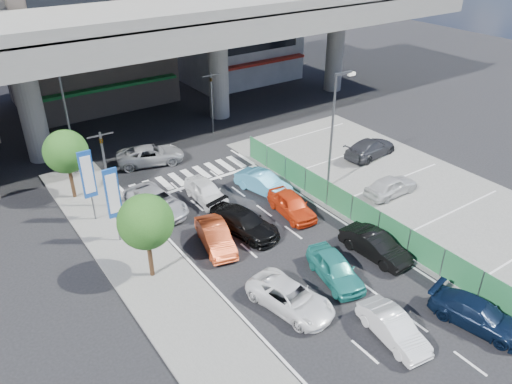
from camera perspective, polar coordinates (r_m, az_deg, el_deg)
ground at (r=27.15m, az=5.60°, el=-8.62°), size 120.00×120.00×0.00m
parking_lot at (r=35.20m, az=17.38°, el=-0.24°), size 12.00×28.00×0.06m
sidewalk_left at (r=26.99m, az=-11.73°, el=-9.31°), size 4.00×30.00×0.12m
fence_run at (r=30.34m, az=12.19°, el=-2.64°), size 0.16×22.00×1.80m
expressway at (r=41.33m, az=-14.59°, el=17.54°), size 64.00×14.00×10.75m
building_center at (r=51.80m, az=-19.15°, el=17.74°), size 14.00×10.90×15.00m
building_east at (r=57.69m, az=-2.59°, el=18.77°), size 12.00×10.90×12.00m
traffic_light_left at (r=31.78m, az=-17.10°, el=4.45°), size 1.60×1.24×5.20m
traffic_light_right at (r=42.15m, az=-5.14°, el=11.75°), size 1.60×1.24×5.20m
street_lamp_right at (r=32.93m, az=8.98°, el=7.89°), size 1.65×0.22×8.00m
street_lamp_left at (r=36.86m, az=-20.64°, el=8.71°), size 1.65×0.22×8.00m
signboard_near at (r=28.46m, az=-16.02°, el=-0.39°), size 0.80×0.14×4.70m
signboard_far at (r=30.94m, az=-18.66°, el=1.68°), size 0.80×0.14×4.70m
tree_near at (r=25.07m, az=-12.49°, el=-3.37°), size 2.80×2.80×4.80m
tree_far at (r=33.87m, az=-20.92°, el=4.32°), size 2.80×2.80×4.80m
hatch_white_back_mid at (r=23.63m, az=15.41°, el=-14.73°), size 1.79×3.92×1.24m
minivan_navy_back at (r=25.52m, az=24.00°, el=-12.66°), size 2.69×4.64×1.27m
sedan_white_mid_left at (r=24.33m, az=3.98°, el=-11.95°), size 2.91×4.83×1.25m
taxi_teal_mid at (r=26.20m, az=9.05°, el=-8.61°), size 2.47×4.31×1.38m
hatch_black_mid_right at (r=28.25m, az=13.45°, el=-5.96°), size 1.72×4.27×1.38m
taxi_orange_left at (r=28.31m, az=-4.66°, el=-5.11°), size 2.34×4.29×1.34m
sedan_black_mid at (r=29.42m, az=-1.40°, el=-3.48°), size 2.97×5.07×1.38m
taxi_orange_right at (r=31.20m, az=4.11°, el=-1.46°), size 2.09×4.21×1.38m
wagon_silver_front_left at (r=32.05m, az=-11.37°, el=-1.11°), size 2.96×5.24×1.38m
sedan_white_front_mid at (r=32.74m, az=-5.70°, el=0.06°), size 1.75×4.10×1.38m
kei_truck_front_right at (r=33.61m, az=0.84°, el=1.05°), size 2.42×4.42×1.38m
crossing_wagon_silver at (r=38.37m, az=-11.96°, el=4.17°), size 5.43×3.60×1.39m
parked_sedan_white at (r=34.36m, az=15.16°, el=0.69°), size 3.97×1.63×1.35m
parked_sedan_dgrey at (r=39.54m, az=12.93°, el=4.93°), size 5.00×2.56×1.39m
traffic_cone at (r=33.57m, az=8.82°, el=0.04°), size 0.44×0.44×0.66m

